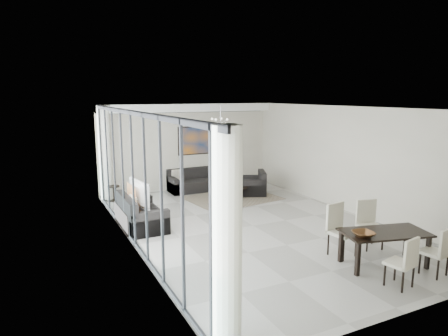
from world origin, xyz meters
TOP-DOWN VIEW (x-y plane):
  - room_shell at (0.46, 0.00)m, footprint 6.00×9.00m
  - window_wall at (-2.86, 0.00)m, footprint 0.37×8.95m
  - soffit at (0.00, 4.30)m, footprint 5.98×0.40m
  - painting at (0.50, 4.47)m, footprint 1.68×0.04m
  - chandelier at (0.30, 2.50)m, footprint 0.66×0.66m
  - rug at (0.74, 2.60)m, footprint 2.93×2.40m
  - coffee_table at (0.83, 2.74)m, footprint 1.05×1.05m
  - bowl_coffee at (0.83, 2.75)m, footprint 0.27×0.27m
  - sofa_main at (0.22, 4.07)m, footprint 2.03×0.83m
  - loveseat at (-2.55, 1.11)m, footprint 0.92×1.63m
  - armchair at (1.59, 2.76)m, footprint 1.16×1.18m
  - side_table at (-2.65, 3.86)m, footprint 0.35×0.35m
  - tv_console at (-2.76, 1.32)m, footprint 0.43×1.52m
  - television at (-2.60, 1.34)m, footprint 0.30×1.13m
  - dining_table at (1.04, -3.10)m, footprint 1.76×1.18m
  - dining_chair_sw at (0.62, -3.92)m, footprint 0.48×0.48m
  - dining_chair_se at (1.55, -3.88)m, footprint 0.48×0.48m
  - dining_chair_nw at (0.64, -2.30)m, footprint 0.55×0.55m
  - dining_chair_ne at (1.52, -2.24)m, footprint 0.55×0.55m
  - bowl_dining at (0.47, -3.12)m, footprint 0.45×0.45m

SIDE VIEW (x-z plane):
  - rug at x=0.74m, z-range 0.00..0.01m
  - coffee_table at x=0.83m, z-range 0.02..0.39m
  - tv_console at x=-2.76m, z-range 0.00..0.47m
  - sofa_main at x=0.22m, z-range -0.12..0.62m
  - armchair at x=1.59m, z-range -0.12..0.64m
  - loveseat at x=-2.55m, z-range -0.13..0.68m
  - side_table at x=-2.65m, z-range 0.08..0.56m
  - bowl_coffee at x=0.83m, z-range 0.37..0.45m
  - dining_chair_sw at x=0.62m, z-range 0.06..0.96m
  - dining_chair_se at x=1.55m, z-range 0.07..0.97m
  - dining_chair_ne at x=1.52m, z-range 0.08..1.08m
  - dining_table at x=1.04m, z-range 0.25..0.91m
  - dining_chair_nw at x=0.64m, z-range 0.08..1.13m
  - bowl_dining at x=0.47m, z-range 0.67..0.76m
  - television at x=-2.60m, z-range 0.47..1.12m
  - room_shell at x=0.46m, z-range 0.00..2.90m
  - window_wall at x=-2.86m, z-range 0.02..2.92m
  - painting at x=0.50m, z-range 1.16..2.14m
  - chandelier at x=0.30m, z-range 2.00..2.71m
  - soffit at x=0.00m, z-range 2.64..2.90m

